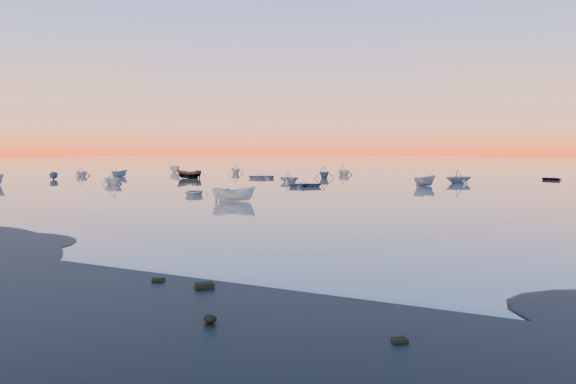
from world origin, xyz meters
The scene contains 5 objects.
ground centered at (0.00, 100.00, 0.00)m, with size 600.00×600.00×0.00m, color slate.
mud_lobes centered at (0.00, -1.00, 0.01)m, with size 140.00×6.00×0.07m, color black, non-canonical shape.
moored_fleet centered at (0.00, 53.00, 0.00)m, with size 124.00×58.00×1.20m, color silver, non-canonical shape.
boat_near_left centered at (-14.49, 27.80, 0.00)m, with size 3.93×1.64×0.98m, color silver.
boat_near_center centered at (-7.05, 24.00, 0.00)m, with size 4.01×1.70×1.39m, color silver.
Camera 1 is at (21.14, -19.45, 4.75)m, focal length 35.00 mm.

